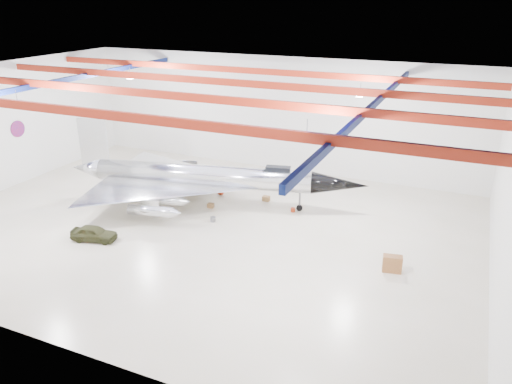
% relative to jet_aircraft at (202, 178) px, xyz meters
% --- Properties ---
extents(floor, '(40.00, 40.00, 0.00)m').
position_rel_jet_aircraft_xyz_m(floor, '(2.02, -3.86, -2.24)').
color(floor, '#BEB697').
rests_on(floor, ground).
extents(wall_back, '(40.00, 0.00, 40.00)m').
position_rel_jet_aircraft_xyz_m(wall_back, '(2.02, 11.14, 3.26)').
color(wall_back, silver).
rests_on(wall_back, floor).
extents(wall_right, '(0.00, 30.00, 30.00)m').
position_rel_jet_aircraft_xyz_m(wall_right, '(22.02, -3.86, 3.26)').
color(wall_right, silver).
rests_on(wall_right, floor).
extents(ceiling, '(40.00, 40.00, 0.00)m').
position_rel_jet_aircraft_xyz_m(ceiling, '(2.02, -3.86, 8.76)').
color(ceiling, '#0A0F38').
rests_on(ceiling, wall_back).
extents(ceiling_structure, '(39.50, 29.50, 1.08)m').
position_rel_jet_aircraft_xyz_m(ceiling_structure, '(2.02, -3.86, 8.08)').
color(ceiling_structure, maroon).
rests_on(ceiling_structure, ceiling).
extents(wall_roundel, '(0.10, 1.50, 1.50)m').
position_rel_jet_aircraft_xyz_m(wall_roundel, '(-17.92, -1.86, 2.76)').
color(wall_roundel, '#B21414').
rests_on(wall_roundel, wall_left).
extents(jet_aircraft, '(24.73, 17.16, 6.83)m').
position_rel_jet_aircraft_xyz_m(jet_aircraft, '(0.00, 0.00, 0.00)').
color(jet_aircraft, silver).
rests_on(jet_aircraft, floor).
extents(jeep, '(3.48, 2.08, 1.11)m').
position_rel_jet_aircraft_xyz_m(jeep, '(-3.76, -9.01, -1.68)').
color(jeep, '#33341A').
rests_on(jeep, floor).
extents(desk, '(1.29, 0.82, 1.10)m').
position_rel_jet_aircraft_xyz_m(desk, '(16.34, -4.83, -1.69)').
color(desk, brown).
rests_on(desk, floor).
extents(crate_ply, '(0.62, 0.51, 0.41)m').
position_rel_jet_aircraft_xyz_m(crate_ply, '(-1.81, 1.71, -2.04)').
color(crate_ply, olive).
rests_on(crate_ply, floor).
extents(toolbox_red, '(0.46, 0.41, 0.28)m').
position_rel_jet_aircraft_xyz_m(toolbox_red, '(0.37, 2.45, -2.10)').
color(toolbox_red, maroon).
rests_on(toolbox_red, floor).
extents(engine_drum, '(0.45, 0.45, 0.38)m').
position_rel_jet_aircraft_xyz_m(engine_drum, '(2.44, -2.80, -2.05)').
color(engine_drum, '#59595B').
rests_on(engine_drum, floor).
extents(parts_bin, '(0.60, 0.49, 0.42)m').
position_rel_jet_aircraft_xyz_m(parts_bin, '(4.60, 2.69, -2.03)').
color(parts_bin, olive).
rests_on(parts_bin, floor).
extents(crate_small, '(0.45, 0.40, 0.27)m').
position_rel_jet_aircraft_xyz_m(crate_small, '(-6.13, 2.69, -2.10)').
color(crate_small, '#59595B').
rests_on(crate_small, floor).
extents(tool_chest, '(0.45, 0.45, 0.33)m').
position_rel_jet_aircraft_xyz_m(tool_chest, '(7.46, 1.46, -2.07)').
color(tool_chest, maroon).
rests_on(tool_chest, floor).
extents(oil_barrel, '(0.52, 0.42, 0.35)m').
position_rel_jet_aircraft_xyz_m(oil_barrel, '(0.96, -0.44, -2.06)').
color(oil_barrel, olive).
rests_on(oil_barrel, floor).
extents(spares_box, '(0.58, 0.58, 0.41)m').
position_rel_jet_aircraft_xyz_m(spares_box, '(4.72, 5.62, -2.03)').
color(spares_box, '#59595B').
rests_on(spares_box, floor).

